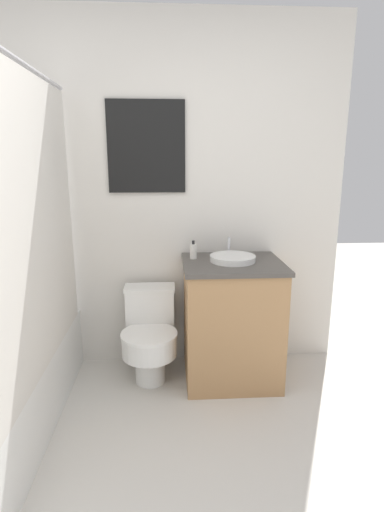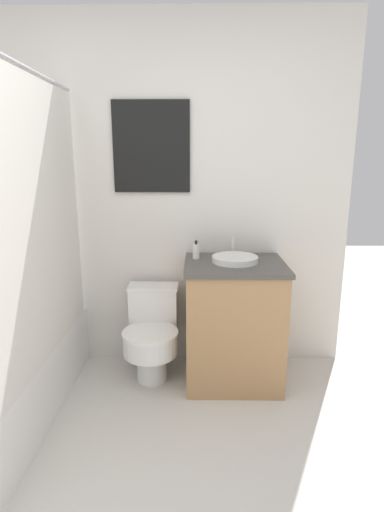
{
  "view_description": "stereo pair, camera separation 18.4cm",
  "coord_description": "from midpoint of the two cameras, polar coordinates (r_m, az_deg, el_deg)",
  "views": [
    {
      "loc": [
        0.23,
        -1.07,
        1.53
      ],
      "look_at": [
        0.38,
        1.35,
        0.93
      ],
      "focal_mm": 28.0,
      "sensor_mm": 36.0,
      "label": 1
    },
    {
      "loc": [
        0.42,
        -1.07,
        1.53
      ],
      "look_at": [
        0.38,
        1.35,
        0.93
      ],
      "focal_mm": 28.0,
      "sensor_mm": 36.0,
      "label": 2
    }
  ],
  "objects": [
    {
      "name": "shower_area",
      "position": [
        2.64,
        -27.09,
        -16.22
      ],
      "size": [
        0.57,
        1.59,
        1.98
      ],
      "color": "white",
      "rests_on": "ground_plane"
    },
    {
      "name": "vanity",
      "position": [
        2.82,
        3.8,
        -9.27
      ],
      "size": [
        0.67,
        0.58,
        0.85
      ],
      "color": "#AD7F51",
      "rests_on": "ground_plane"
    },
    {
      "name": "soap_bottle",
      "position": [
        2.75,
        -1.73,
        0.7
      ],
      "size": [
        0.05,
        0.05,
        0.13
      ],
      "color": "silver",
      "rests_on": "vanity"
    },
    {
      "name": "toilet",
      "position": [
        2.88,
        -7.89,
        -10.94
      ],
      "size": [
        0.38,
        0.52,
        0.64
      ],
      "color": "white",
      "rests_on": "ground_plane"
    },
    {
      "name": "wall_back",
      "position": [
        2.93,
        -9.93,
        8.25
      ],
      "size": [
        3.02,
        0.07,
        2.5
      ],
      "color": "silver",
      "rests_on": "ground_plane"
    },
    {
      "name": "sink",
      "position": [
        2.7,
        3.89,
        -0.32
      ],
      "size": [
        0.31,
        0.34,
        0.13
      ],
      "color": "white",
      "rests_on": "vanity"
    }
  ]
}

